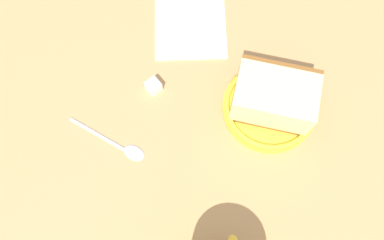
# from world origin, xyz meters

# --- Properties ---
(ground_plane) EXTENTS (1.26, 1.26, 0.04)m
(ground_plane) POSITION_xyz_m (0.00, 0.00, -0.02)
(ground_plane) COLOR tan
(small_plate) EXTENTS (0.13, 0.13, 0.02)m
(small_plate) POSITION_xyz_m (-0.07, -0.06, 0.01)
(small_plate) COLOR yellow
(small_plate) RESTS_ON ground_plane
(cake_slice) EXTENTS (0.12, 0.10, 0.06)m
(cake_slice) POSITION_xyz_m (-0.07, -0.06, 0.04)
(cake_slice) COLOR brown
(cake_slice) RESTS_ON small_plate
(teaspoon) EXTENTS (0.11, 0.07, 0.01)m
(teaspoon) POSITION_xyz_m (0.13, -0.01, 0.00)
(teaspoon) COLOR silver
(teaspoon) RESTS_ON ground_plane
(folded_napkin) EXTENTS (0.11, 0.14, 0.01)m
(folded_napkin) POSITION_xyz_m (0.03, -0.21, 0.00)
(folded_napkin) COLOR white
(folded_napkin) RESTS_ON ground_plane
(sugar_cube) EXTENTS (0.03, 0.03, 0.02)m
(sugar_cube) POSITION_xyz_m (0.09, -0.09, 0.01)
(sugar_cube) COLOR white
(sugar_cube) RESTS_ON ground_plane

